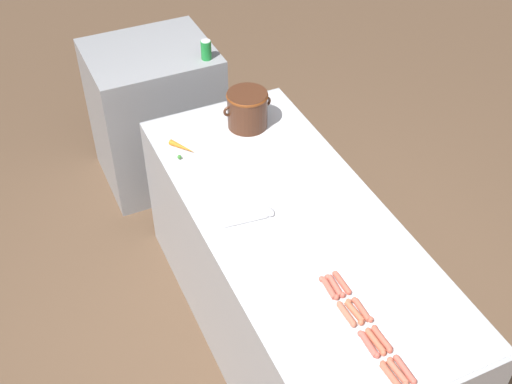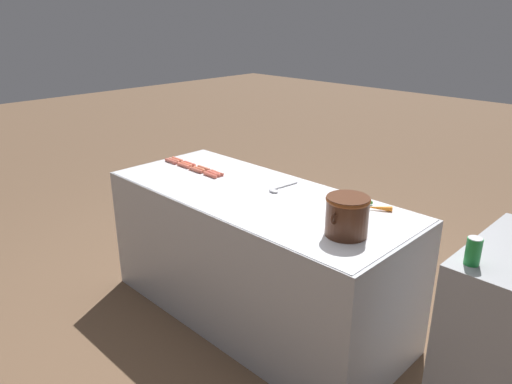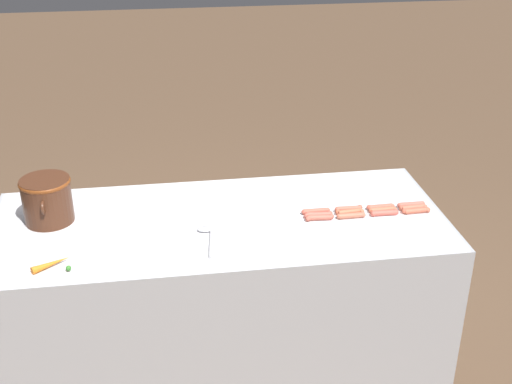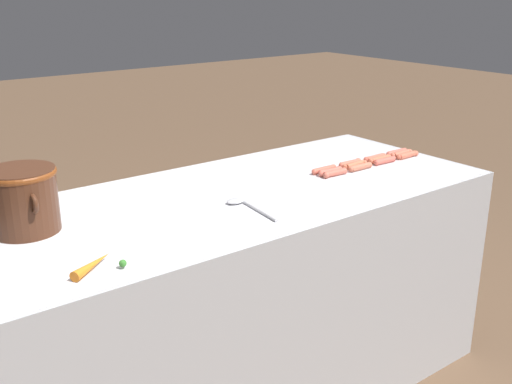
# 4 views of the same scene
# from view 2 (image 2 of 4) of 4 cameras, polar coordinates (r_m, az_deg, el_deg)

# --- Properties ---
(ground_plane) EXTENTS (20.00, 20.00, 0.00)m
(ground_plane) POSITION_cam_2_polar(r_m,az_deg,el_deg) (3.56, -0.09, -14.08)
(ground_plane) COLOR brown
(griddle_counter) EXTENTS (0.89, 2.13, 0.92)m
(griddle_counter) POSITION_cam_2_polar(r_m,az_deg,el_deg) (3.32, -0.10, -7.55)
(griddle_counter) COLOR #ADAFB5
(griddle_counter) RESTS_ON ground_plane
(hot_dog_0) EXTENTS (0.03, 0.14, 0.03)m
(hot_dog_0) POSITION_cam_2_polar(r_m,az_deg,el_deg) (3.85, -9.29, 3.81)
(hot_dog_0) COLOR #CC6148
(hot_dog_0) RESTS_ON griddle_counter
(hot_dog_1) EXTENTS (0.03, 0.14, 0.03)m
(hot_dog_1) POSITION_cam_2_polar(r_m,az_deg,el_deg) (3.73, -7.86, 3.34)
(hot_dog_1) COLOR #CE5B4C
(hot_dog_1) RESTS_ON griddle_counter
(hot_dog_2) EXTENTS (0.03, 0.14, 0.03)m
(hot_dog_2) POSITION_cam_2_polar(r_m,az_deg,el_deg) (3.61, -6.21, 2.82)
(hot_dog_2) COLOR #BF674D
(hot_dog_2) RESTS_ON griddle_counter
(hot_dog_3) EXTENTS (0.03, 0.14, 0.03)m
(hot_dog_3) POSITION_cam_2_polar(r_m,az_deg,el_deg) (3.50, -4.68, 2.28)
(hot_dog_3) COLOR #C05D4B
(hot_dog_3) RESTS_ON griddle_counter
(hot_dog_4) EXTENTS (0.03, 0.14, 0.03)m
(hot_dog_4) POSITION_cam_2_polar(r_m,az_deg,el_deg) (3.83, -9.66, 3.70)
(hot_dog_4) COLOR #C6674E
(hot_dog_4) RESTS_ON griddle_counter
(hot_dog_5) EXTENTS (0.03, 0.14, 0.03)m
(hot_dog_5) POSITION_cam_2_polar(r_m,az_deg,el_deg) (3.71, -8.25, 3.24)
(hot_dog_5) COLOR #CE6649
(hot_dog_5) RESTS_ON griddle_counter
(hot_dog_6) EXTENTS (0.04, 0.14, 0.03)m
(hot_dog_6) POSITION_cam_2_polar(r_m,az_deg,el_deg) (3.59, -6.70, 2.70)
(hot_dog_6) COLOR #C96747
(hot_dog_6) RESTS_ON griddle_counter
(hot_dog_7) EXTENTS (0.03, 0.14, 0.03)m
(hot_dog_7) POSITION_cam_2_polar(r_m,az_deg,el_deg) (3.48, -5.05, 2.18)
(hot_dog_7) COLOR #C95F4E
(hot_dog_7) RESTS_ON griddle_counter
(hot_dog_8) EXTENTS (0.03, 0.14, 0.03)m
(hot_dog_8) POSITION_cam_2_polar(r_m,az_deg,el_deg) (3.81, -10.04, 3.60)
(hot_dog_8) COLOR #C45D4E
(hot_dog_8) RESTS_ON griddle_counter
(hot_dog_9) EXTENTS (0.03, 0.14, 0.03)m
(hot_dog_9) POSITION_cam_2_polar(r_m,az_deg,el_deg) (3.69, -8.61, 3.13)
(hot_dog_9) COLOR #C95D49
(hot_dog_9) RESTS_ON griddle_counter
(hot_dog_10) EXTENTS (0.03, 0.14, 0.03)m
(hot_dog_10) POSITION_cam_2_polar(r_m,az_deg,el_deg) (3.57, -7.15, 2.60)
(hot_dog_10) COLOR #C05F4A
(hot_dog_10) RESTS_ON griddle_counter
(hot_dog_11) EXTENTS (0.03, 0.14, 0.03)m
(hot_dog_11) POSITION_cam_2_polar(r_m,az_deg,el_deg) (3.45, -5.46, 2.03)
(hot_dog_11) COLOR #CD5B48
(hot_dog_11) RESTS_ON griddle_counter
(bean_pot) EXTENTS (0.29, 0.23, 0.21)m
(bean_pot) POSITION_cam_2_polar(r_m,az_deg,el_deg) (2.56, 10.72, -2.59)
(bean_pot) COLOR #472616
(bean_pot) RESTS_ON griddle_counter
(serving_spoon) EXTENTS (0.27, 0.07, 0.02)m
(serving_spoon) POSITION_cam_2_polar(r_m,az_deg,el_deg) (3.18, 2.56, 0.35)
(serving_spoon) COLOR #B7B7BC
(serving_spoon) RESTS_ON griddle_counter
(carrot) EXTENTS (0.12, 0.16, 0.03)m
(carrot) POSITION_cam_2_polar(r_m,az_deg,el_deg) (2.95, 14.13, -1.79)
(carrot) COLOR orange
(carrot) RESTS_ON griddle_counter
(soda_can) EXTENTS (0.07, 0.07, 0.13)m
(soda_can) POSITION_cam_2_polar(r_m,az_deg,el_deg) (2.28, 24.30, -6.39)
(soda_can) COLOR #1E8C38
(soda_can) RESTS_ON back_cabinet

